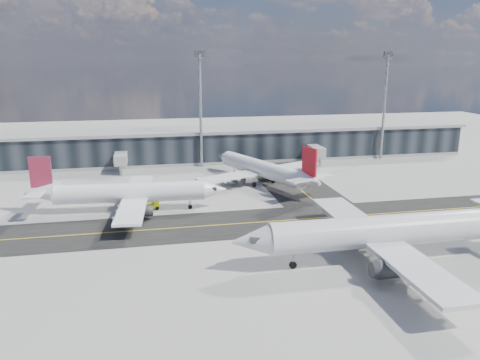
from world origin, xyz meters
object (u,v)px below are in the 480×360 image
(airliner_near, at_px, (390,231))
(service_van, at_px, (243,166))
(baggage_tug, at_px, (152,205))
(airliner_af, at_px, (127,193))
(airliner_redtail, at_px, (263,169))

(airliner_near, distance_m, service_van, 59.24)
(airliner_near, distance_m, baggage_tug, 43.05)
(airliner_near, bearing_deg, baggage_tug, 47.49)
(service_van, bearing_deg, baggage_tug, -135.57)
(airliner_af, xyz_separation_m, airliner_near, (35.91, -28.99, 0.79))
(airliner_af, distance_m, service_van, 40.44)
(airliner_redtail, relative_size, baggage_tug, 10.51)
(service_van, bearing_deg, airliner_af, -140.33)
(airliner_near, bearing_deg, airliner_af, 51.16)
(airliner_near, xyz_separation_m, service_van, (-8.43, 58.52, -3.59))
(airliner_af, bearing_deg, baggage_tug, 95.05)
(baggage_tug, xyz_separation_m, service_van, (23.17, 29.48, -0.23))
(airliner_near, bearing_deg, airliner_redtail, 9.79)
(airliner_redtail, distance_m, airliner_near, 42.89)
(airliner_redtail, distance_m, baggage_tug, 27.84)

